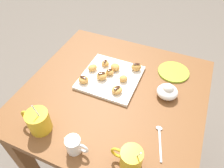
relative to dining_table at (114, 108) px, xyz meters
name	(u,v)px	position (x,y,z in m)	size (l,w,h in m)	color
ground_plane	(113,157)	(0.00, 0.00, -0.60)	(8.00, 8.00, 0.00)	#665B51
dining_table	(114,108)	(0.00, 0.00, 0.00)	(0.88, 0.86, 0.74)	brown
pastry_plate_square	(110,77)	(0.05, -0.07, 0.15)	(0.29, 0.29, 0.02)	white
coffee_mug_mustard_left	(131,158)	(-0.20, 0.32, 0.19)	(0.12, 0.08, 0.14)	gold
coffee_mug_mustard_right	(38,121)	(0.20, 0.32, 0.19)	(0.13, 0.09, 0.15)	gold
cream_pitcher_white	(74,145)	(0.02, 0.35, 0.18)	(0.10, 0.06, 0.07)	white
ice_cream_bowl	(167,91)	(-0.25, -0.07, 0.17)	(0.10, 0.10, 0.07)	white
saucer_lime_left	(173,72)	(-0.24, -0.25, 0.15)	(0.16, 0.16, 0.01)	#9EC633
loose_spoon_near_saucer	(160,138)	(-0.27, 0.17, 0.15)	(0.06, 0.15, 0.01)	silver
beignet_0	(102,76)	(0.09, -0.04, 0.18)	(0.05, 0.05, 0.04)	#D19347
chocolate_drizzle_0	(102,73)	(0.09, -0.04, 0.20)	(0.04, 0.02, 0.01)	#381E11
beignet_1	(110,72)	(0.06, -0.09, 0.17)	(0.04, 0.04, 0.03)	#D19347
chocolate_drizzle_1	(110,70)	(0.06, -0.09, 0.19)	(0.03, 0.02, 0.01)	#381E11
beignet_2	(117,90)	(-0.02, 0.02, 0.17)	(0.05, 0.05, 0.03)	#D19347
chocolate_drizzle_2	(117,88)	(-0.02, 0.02, 0.19)	(0.04, 0.02, 0.01)	#381E11
beignet_3	(115,67)	(0.05, -0.13, 0.18)	(0.05, 0.05, 0.04)	#D19347
beignet_4	(93,68)	(0.16, -0.08, 0.17)	(0.05, 0.04, 0.03)	#D19347
beignet_5	(123,79)	(-0.02, -0.07, 0.17)	(0.04, 0.04, 0.03)	#D19347
beignet_6	(136,67)	(-0.05, -0.17, 0.18)	(0.05, 0.05, 0.04)	#D19347
chocolate_drizzle_6	(137,64)	(-0.05, -0.17, 0.20)	(0.04, 0.02, 0.01)	#381E11
beignet_7	(84,80)	(0.16, 0.02, 0.17)	(0.05, 0.05, 0.03)	#D19347
chocolate_drizzle_7	(83,77)	(0.16, 0.02, 0.19)	(0.04, 0.02, 0.01)	#381E11
beignet_8	(105,63)	(0.11, -0.14, 0.17)	(0.04, 0.04, 0.03)	#D19347
chocolate_drizzle_8	(105,61)	(0.11, -0.14, 0.19)	(0.03, 0.01, 0.01)	#381E11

